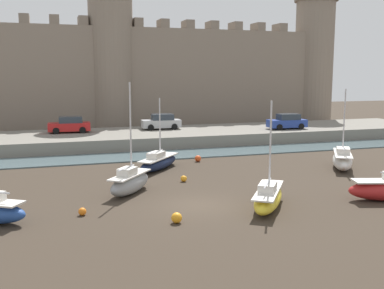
# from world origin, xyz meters

# --- Properties ---
(ground_plane) EXTENTS (160.00, 160.00, 0.00)m
(ground_plane) POSITION_xyz_m (0.00, 0.00, 0.00)
(ground_plane) COLOR #382D23
(water_channel) EXTENTS (80.00, 4.50, 0.10)m
(water_channel) POSITION_xyz_m (0.00, 15.35, 0.05)
(water_channel) COLOR slate
(water_channel) RESTS_ON ground
(quay_road) EXTENTS (68.83, 10.00, 1.23)m
(quay_road) POSITION_xyz_m (0.00, 22.60, 0.61)
(quay_road) COLOR slate
(quay_road) RESTS_ON ground
(castle) EXTENTS (62.79, 5.96, 21.05)m
(castle) POSITION_xyz_m (-0.00, 34.04, 7.64)
(castle) COLOR gray
(castle) RESTS_ON ground
(sailboat_midflat_left) EXTENTS (3.48, 3.97, 6.57)m
(sailboat_midflat_left) POSITION_xyz_m (-3.09, 3.58, 0.69)
(sailboat_midflat_left) COLOR gray
(sailboat_midflat_left) RESTS_ON ground
(sailboat_near_channel_left) EXTENTS (4.00, 4.97, 5.67)m
(sailboat_near_channel_left) POSITION_xyz_m (3.39, -1.54, 0.59)
(sailboat_near_channel_left) COLOR yellow
(sailboat_near_channel_left) RESTS_ON ground
(sailboat_foreground_left) EXTENTS (3.97, 5.11, 5.97)m
(sailboat_foreground_left) POSITION_xyz_m (13.42, 6.00, 0.69)
(sailboat_foreground_left) COLOR silver
(sailboat_foreground_left) RESTS_ON ground
(sailboat_midflat_right) EXTENTS (4.36, 4.81, 5.30)m
(sailboat_midflat_right) POSITION_xyz_m (0.10, 9.76, 0.56)
(sailboat_midflat_right) COLOR #141E3D
(sailboat_midflat_right) RESTS_ON ground
(mooring_buoy_mid_mud) EXTENTS (0.52, 0.52, 0.52)m
(mooring_buoy_mid_mud) POSITION_xyz_m (-1.90, -2.47, 0.26)
(mooring_buoy_mid_mud) COLOR orange
(mooring_buoy_mid_mud) RESTS_ON ground
(mooring_buoy_off_centre) EXTENTS (0.42, 0.42, 0.42)m
(mooring_buoy_off_centre) POSITION_xyz_m (0.79, 5.47, 0.21)
(mooring_buoy_off_centre) COLOR orange
(mooring_buoy_off_centre) RESTS_ON ground
(mooring_buoy_near_shore) EXTENTS (0.52, 0.52, 0.52)m
(mooring_buoy_near_shore) POSITION_xyz_m (3.85, 11.77, 0.26)
(mooring_buoy_near_shore) COLOR #E04C1E
(mooring_buoy_near_shore) RESTS_ON ground
(mooring_buoy_near_channel) EXTENTS (0.40, 0.40, 0.40)m
(mooring_buoy_near_channel) POSITION_xyz_m (-6.10, 0.10, 0.20)
(mooring_buoy_near_channel) COLOR orange
(mooring_buoy_near_channel) RESTS_ON ground
(car_quay_centre_east) EXTENTS (4.15, 1.99, 1.62)m
(car_quay_centre_east) POSITION_xyz_m (-5.65, 24.18, 2.01)
(car_quay_centre_east) COLOR red
(car_quay_centre_east) RESTS_ON quay_road
(car_quay_west) EXTENTS (4.15, 1.99, 1.62)m
(car_quay_west) POSITION_xyz_m (16.81, 20.44, 2.01)
(car_quay_west) COLOR #263F99
(car_quay_west) RESTS_ON quay_road
(car_quay_centre_west) EXTENTS (4.15, 1.99, 1.62)m
(car_quay_centre_west) POSITION_xyz_m (3.86, 24.28, 2.01)
(car_quay_centre_west) COLOR #B2B5B7
(car_quay_centre_west) RESTS_ON quay_road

